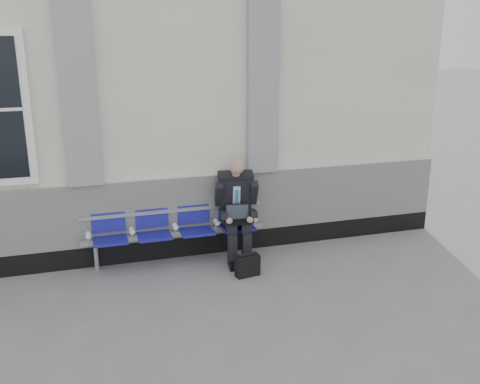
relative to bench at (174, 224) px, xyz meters
name	(u,v)px	position (x,y,z in m)	size (l,w,h in m)	color
bench	(174,224)	(0.00, 0.00, 0.00)	(2.60, 0.47, 0.91)	#9EA0A3
businessman	(237,206)	(0.88, -0.14, 0.24)	(0.64, 0.85, 1.48)	black
briefcase	(248,265)	(0.85, -0.78, -0.40)	(0.35, 0.19, 0.34)	black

